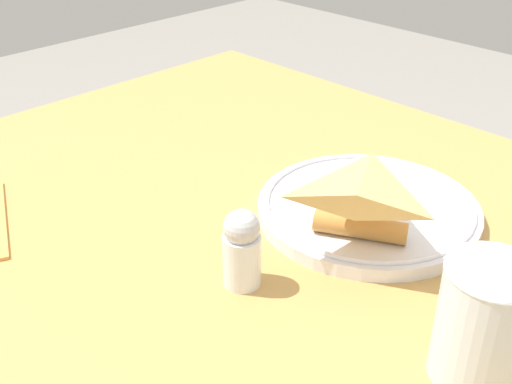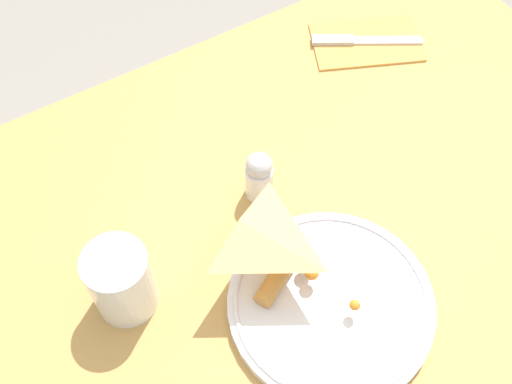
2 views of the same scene
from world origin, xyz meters
name	(u,v)px [view 1 (image 1 of 2)]	position (x,y,z in m)	size (l,w,h in m)	color
dining_table	(271,292)	(0.00, 0.00, 0.61)	(1.03, 0.82, 0.71)	tan
plate_pizza	(368,207)	(-0.07, -0.09, 0.73)	(0.26, 0.26, 0.05)	white
milk_glass	(484,327)	(-0.29, 0.05, 0.76)	(0.08, 0.08, 0.11)	white
salt_shaker	(242,248)	(-0.06, 0.11, 0.75)	(0.04, 0.04, 0.08)	white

